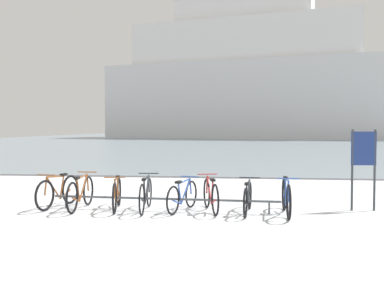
{
  "coord_description": "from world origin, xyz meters",
  "views": [
    {
      "loc": [
        1.61,
        -6.32,
        1.87
      ],
      "look_at": [
        0.11,
        6.48,
        1.37
      ],
      "focal_mm": 41.68,
      "sensor_mm": 36.0,
      "label": 1
    }
  ],
  "objects_px": {
    "bicycle_5": "(211,195)",
    "bicycle_6": "(248,198)",
    "bicycle_4": "(183,196)",
    "bicycle_0": "(58,192)",
    "bicycle_3": "(146,195)",
    "bicycle_1": "(81,193)",
    "bicycle_2": "(117,194)",
    "bicycle_7": "(286,197)",
    "info_sign": "(364,156)",
    "ferry_ship": "(249,81)"
  },
  "relations": [
    {
      "from": "bicycle_0",
      "to": "bicycle_3",
      "type": "bearing_deg",
      "value": -5.78
    },
    {
      "from": "bicycle_3",
      "to": "ferry_ship",
      "type": "bearing_deg",
      "value": 87.43
    },
    {
      "from": "bicycle_3",
      "to": "bicycle_5",
      "type": "distance_m",
      "value": 1.44
    },
    {
      "from": "bicycle_4",
      "to": "bicycle_7",
      "type": "relative_size",
      "value": 0.87
    },
    {
      "from": "bicycle_0",
      "to": "bicycle_2",
      "type": "xyz_separation_m",
      "value": [
        1.45,
        -0.14,
        -0.01
      ]
    },
    {
      "from": "bicycle_3",
      "to": "info_sign",
      "type": "xyz_separation_m",
      "value": [
        4.81,
        0.61,
        0.85
      ]
    },
    {
      "from": "bicycle_1",
      "to": "bicycle_6",
      "type": "distance_m",
      "value": 3.76
    },
    {
      "from": "bicycle_2",
      "to": "ferry_ship",
      "type": "xyz_separation_m",
      "value": [
        3.51,
        62.92,
        8.93
      ]
    },
    {
      "from": "bicycle_2",
      "to": "bicycle_5",
      "type": "height_order",
      "value": "bicycle_5"
    },
    {
      "from": "info_sign",
      "to": "ferry_ship",
      "type": "height_order",
      "value": "ferry_ship"
    },
    {
      "from": "bicycle_5",
      "to": "bicycle_6",
      "type": "bearing_deg",
      "value": -7.37
    },
    {
      "from": "info_sign",
      "to": "bicycle_4",
      "type": "bearing_deg",
      "value": -172.64
    },
    {
      "from": "bicycle_0",
      "to": "ferry_ship",
      "type": "height_order",
      "value": "ferry_ship"
    },
    {
      "from": "bicycle_1",
      "to": "bicycle_4",
      "type": "distance_m",
      "value": 2.33
    },
    {
      "from": "bicycle_2",
      "to": "bicycle_3",
      "type": "relative_size",
      "value": 0.94
    },
    {
      "from": "bicycle_0",
      "to": "bicycle_5",
      "type": "distance_m",
      "value": 3.57
    },
    {
      "from": "bicycle_6",
      "to": "bicycle_0",
      "type": "bearing_deg",
      "value": 177.07
    },
    {
      "from": "bicycle_4",
      "to": "ferry_ship",
      "type": "relative_size",
      "value": 0.03
    },
    {
      "from": "bicycle_1",
      "to": "bicycle_5",
      "type": "height_order",
      "value": "bicycle_1"
    },
    {
      "from": "bicycle_3",
      "to": "bicycle_4",
      "type": "distance_m",
      "value": 0.82
    },
    {
      "from": "bicycle_3",
      "to": "bicycle_7",
      "type": "distance_m",
      "value": 3.06
    },
    {
      "from": "bicycle_4",
      "to": "bicycle_5",
      "type": "distance_m",
      "value": 0.63
    },
    {
      "from": "bicycle_5",
      "to": "ferry_ship",
      "type": "bearing_deg",
      "value": 88.73
    },
    {
      "from": "bicycle_0",
      "to": "bicycle_5",
      "type": "xyz_separation_m",
      "value": [
        3.57,
        -0.12,
        -0.0
      ]
    },
    {
      "from": "bicycle_6",
      "to": "ferry_ship",
      "type": "height_order",
      "value": "ferry_ship"
    },
    {
      "from": "bicycle_7",
      "to": "bicycle_2",
      "type": "bearing_deg",
      "value": 177.45
    },
    {
      "from": "bicycle_3",
      "to": "bicycle_7",
      "type": "bearing_deg",
      "value": -1.8
    },
    {
      "from": "bicycle_3",
      "to": "bicycle_1",
      "type": "bearing_deg",
      "value": 178.89
    },
    {
      "from": "bicycle_5",
      "to": "info_sign",
      "type": "bearing_deg",
      "value": 8.61
    },
    {
      "from": "bicycle_2",
      "to": "bicycle_4",
      "type": "height_order",
      "value": "bicycle_2"
    },
    {
      "from": "bicycle_3",
      "to": "bicycle_7",
      "type": "height_order",
      "value": "bicycle_7"
    },
    {
      "from": "bicycle_3",
      "to": "bicycle_4",
      "type": "bearing_deg",
      "value": 6.31
    },
    {
      "from": "bicycle_3",
      "to": "bicycle_6",
      "type": "relative_size",
      "value": 1.05
    },
    {
      "from": "bicycle_0",
      "to": "bicycle_5",
      "type": "bearing_deg",
      "value": -1.92
    },
    {
      "from": "ferry_ship",
      "to": "bicycle_4",
      "type": "bearing_deg",
      "value": -91.84
    },
    {
      "from": "bicycle_5",
      "to": "bicycle_7",
      "type": "height_order",
      "value": "bicycle_7"
    },
    {
      "from": "bicycle_2",
      "to": "ferry_ship",
      "type": "height_order",
      "value": "ferry_ship"
    },
    {
      "from": "bicycle_5",
      "to": "bicycle_4",
      "type": "bearing_deg",
      "value": -179.45
    },
    {
      "from": "bicycle_1",
      "to": "info_sign",
      "type": "distance_m",
      "value": 6.4
    },
    {
      "from": "bicycle_6",
      "to": "bicycle_7",
      "type": "bearing_deg",
      "value": -6.14
    },
    {
      "from": "bicycle_0",
      "to": "bicycle_2",
      "type": "distance_m",
      "value": 1.45
    },
    {
      "from": "bicycle_1",
      "to": "bicycle_2",
      "type": "height_order",
      "value": "bicycle_1"
    },
    {
      "from": "bicycle_2",
      "to": "info_sign",
      "type": "relative_size",
      "value": 0.91
    },
    {
      "from": "bicycle_4",
      "to": "bicycle_6",
      "type": "height_order",
      "value": "same"
    },
    {
      "from": "info_sign",
      "to": "bicycle_7",
      "type": "bearing_deg",
      "value": -158.12
    },
    {
      "from": "bicycle_0",
      "to": "info_sign",
      "type": "distance_m",
      "value": 7.0
    },
    {
      "from": "bicycle_0",
      "to": "bicycle_4",
      "type": "xyz_separation_m",
      "value": [
        2.94,
        -0.13,
        -0.03
      ]
    },
    {
      "from": "bicycle_0",
      "to": "bicycle_4",
      "type": "bearing_deg",
      "value": -2.44
    },
    {
      "from": "bicycle_1",
      "to": "ferry_ship",
      "type": "xyz_separation_m",
      "value": [
        4.34,
        62.96,
        8.92
      ]
    },
    {
      "from": "bicycle_3",
      "to": "info_sign",
      "type": "relative_size",
      "value": 0.97
    }
  ]
}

